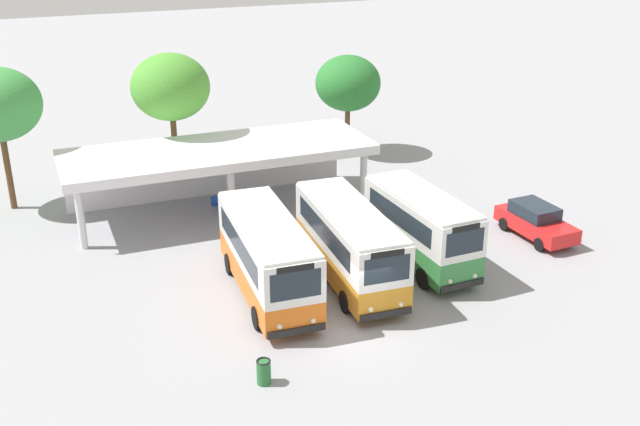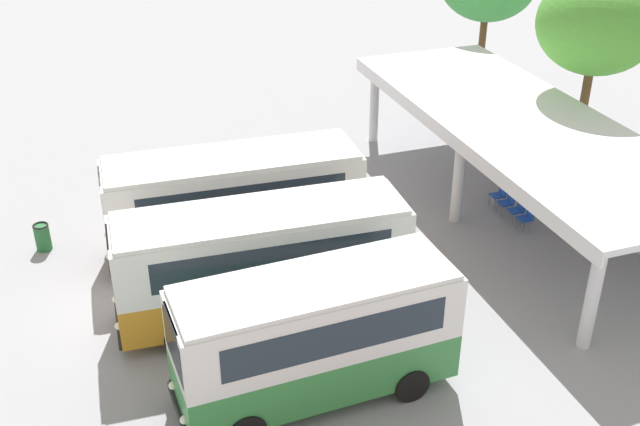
# 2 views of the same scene
# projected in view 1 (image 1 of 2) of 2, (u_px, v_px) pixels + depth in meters

# --- Properties ---
(ground_plane) EXTENTS (180.00, 180.00, 0.00)m
(ground_plane) POSITION_uv_depth(u_px,v_px,m) (356.00, 329.00, 28.48)
(ground_plane) COLOR #939399
(city_bus_nearest_orange) EXTENTS (2.73, 7.95, 3.28)m
(city_bus_nearest_orange) POSITION_uv_depth(u_px,v_px,m) (268.00, 255.00, 30.23)
(city_bus_nearest_orange) COLOR black
(city_bus_nearest_orange) RESTS_ON ground
(city_bus_second_in_row) EXTENTS (2.67, 8.04, 3.27)m
(city_bus_second_in_row) POSITION_uv_depth(u_px,v_px,m) (349.00, 242.00, 31.38)
(city_bus_second_in_row) COLOR black
(city_bus_second_in_row) RESTS_ON ground
(city_bus_middle_cream) EXTENTS (2.48, 6.77, 3.29)m
(city_bus_middle_cream) POSITION_uv_depth(u_px,v_px,m) (421.00, 226.00, 32.84)
(city_bus_middle_cream) COLOR black
(city_bus_middle_cream) RESTS_ON ground
(parked_car_flank) EXTENTS (2.01, 4.30, 1.62)m
(parked_car_flank) POSITION_uv_depth(u_px,v_px,m) (536.00, 221.00, 35.90)
(parked_car_flank) COLOR black
(parked_car_flank) RESTS_ON ground
(terminal_canopy) EXTENTS (15.57, 5.48, 3.40)m
(terminal_canopy) POSITION_uv_depth(u_px,v_px,m) (215.00, 158.00, 38.94)
(terminal_canopy) COLOR silver
(terminal_canopy) RESTS_ON ground
(waiting_chair_end_by_column) EXTENTS (0.44, 0.44, 0.86)m
(waiting_chair_end_by_column) POSITION_uv_depth(u_px,v_px,m) (216.00, 203.00, 38.81)
(waiting_chair_end_by_column) COLOR slate
(waiting_chair_end_by_column) RESTS_ON ground
(waiting_chair_second_from_end) EXTENTS (0.44, 0.44, 0.86)m
(waiting_chair_second_from_end) POSITION_uv_depth(u_px,v_px,m) (227.00, 202.00, 38.99)
(waiting_chair_second_from_end) COLOR slate
(waiting_chair_second_from_end) RESTS_ON ground
(waiting_chair_middle_seat) EXTENTS (0.44, 0.44, 0.86)m
(waiting_chair_middle_seat) POSITION_uv_depth(u_px,v_px,m) (237.00, 200.00, 39.22)
(waiting_chair_middle_seat) COLOR slate
(waiting_chair_middle_seat) RESTS_ON ground
(waiting_chair_fourth_seat) EXTENTS (0.44, 0.44, 0.86)m
(waiting_chair_fourth_seat) POSITION_uv_depth(u_px,v_px,m) (248.00, 199.00, 39.40)
(waiting_chair_fourth_seat) COLOR slate
(waiting_chair_fourth_seat) RESTS_ON ground
(roadside_tree_behind_canopy) EXTENTS (4.16, 4.16, 7.63)m
(roadside_tree_behind_canopy) POSITION_uv_depth(u_px,v_px,m) (170.00, 87.00, 39.65)
(roadside_tree_behind_canopy) COLOR brown
(roadside_tree_behind_canopy) RESTS_ON ground
(roadside_tree_east_of_canopy) EXTENTS (4.03, 4.03, 6.25)m
(roadside_tree_east_of_canopy) POSITION_uv_depth(u_px,v_px,m) (348.00, 83.00, 46.32)
(roadside_tree_east_of_canopy) COLOR brown
(roadside_tree_east_of_canopy) RESTS_ON ground
(litter_bin_apron) EXTENTS (0.49, 0.49, 0.90)m
(litter_bin_apron) POSITION_uv_depth(u_px,v_px,m) (264.00, 372.00, 25.10)
(litter_bin_apron) COLOR #266633
(litter_bin_apron) RESTS_ON ground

